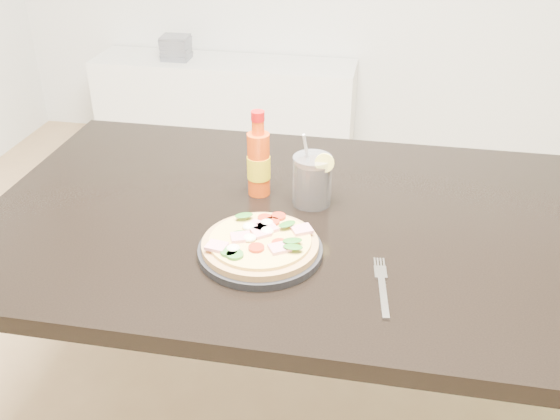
% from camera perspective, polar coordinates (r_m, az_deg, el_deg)
% --- Properties ---
extents(dining_table, '(1.40, 0.90, 0.75)m').
position_cam_1_polar(dining_table, '(1.47, 0.87, -3.18)').
color(dining_table, black).
rests_on(dining_table, ground).
extents(plate, '(0.26, 0.26, 0.02)m').
position_cam_1_polar(plate, '(1.29, -1.81, -3.73)').
color(plate, black).
rests_on(plate, dining_table).
extents(pizza, '(0.24, 0.24, 0.03)m').
position_cam_1_polar(pizza, '(1.28, -1.84, -2.95)').
color(pizza, tan).
rests_on(pizza, plate).
extents(hot_sauce_bottle, '(0.07, 0.07, 0.21)m').
position_cam_1_polar(hot_sauce_bottle, '(1.48, -1.97, 4.40)').
color(hot_sauce_bottle, '#E9480D').
rests_on(hot_sauce_bottle, dining_table).
extents(cola_cup, '(0.10, 0.09, 0.18)m').
position_cam_1_polar(cola_cup, '(1.45, 2.95, 2.64)').
color(cola_cup, black).
rests_on(cola_cup, dining_table).
extents(fork, '(0.04, 0.19, 0.00)m').
position_cam_1_polar(fork, '(1.22, 9.30, -6.75)').
color(fork, silver).
rests_on(fork, dining_table).
extents(media_console, '(1.40, 0.34, 0.50)m').
position_cam_1_polar(media_console, '(3.48, -5.02, 9.48)').
color(media_console, white).
rests_on(media_console, ground).
extents(cd_stack, '(0.14, 0.12, 0.13)m').
position_cam_1_polar(cd_stack, '(3.44, -9.50, 14.43)').
color(cd_stack, slate).
rests_on(cd_stack, media_console).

